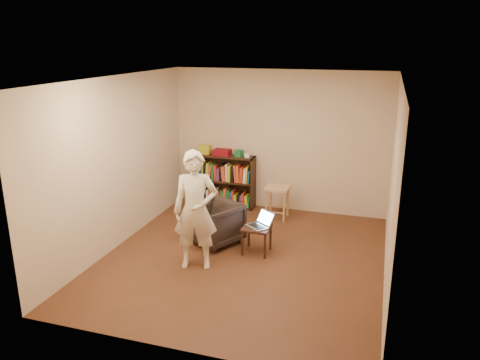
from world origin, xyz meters
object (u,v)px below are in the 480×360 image
(person, at_px, (196,210))
(side_table, at_px, (257,231))
(stool, at_px, (277,193))
(bookshelf, at_px, (224,183))
(laptop, at_px, (260,223))
(armchair, at_px, (215,223))

(person, bearing_deg, side_table, 28.91)
(stool, distance_m, person, 2.29)
(bookshelf, bearing_deg, stool, -18.00)
(bookshelf, height_order, laptop, bookshelf)
(laptop, height_order, person, person)
(side_table, bearing_deg, armchair, 169.45)
(side_table, bearing_deg, person, -134.80)
(laptop, relative_size, person, 0.27)
(stool, bearing_deg, bookshelf, 162.00)
(stool, distance_m, side_table, 1.48)
(armchair, height_order, laptop, armchair)
(armchair, distance_m, side_table, 0.73)
(laptop, bearing_deg, side_table, -108.09)
(stool, height_order, laptop, laptop)
(stool, xyz_separation_m, laptop, (0.07, -1.44, -0.01))
(stool, bearing_deg, person, -107.08)
(person, bearing_deg, bookshelf, 84.24)
(armchair, distance_m, laptop, 0.78)
(stool, relative_size, side_table, 1.43)
(bookshelf, height_order, armchair, bookshelf)
(person, bearing_deg, stool, 56.63)
(laptop, bearing_deg, stool, 130.02)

